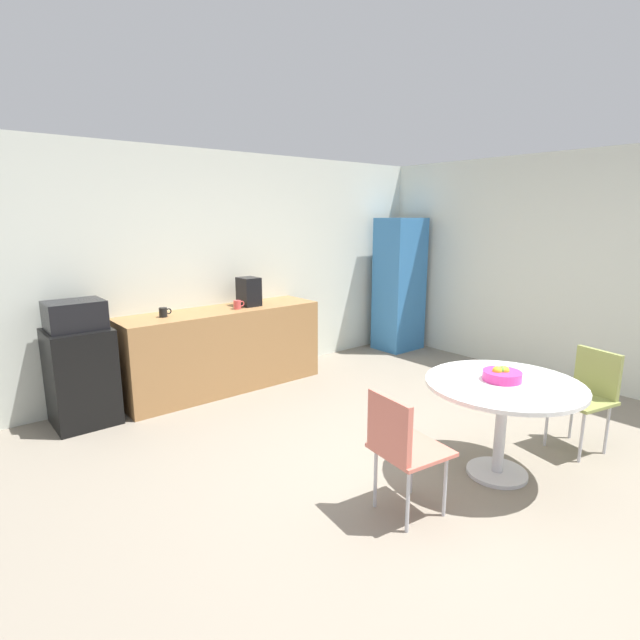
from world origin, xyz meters
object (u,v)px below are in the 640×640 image
Objects in this scene: chair_olive at (588,388)px; coffee_maker at (249,292)px; chair_coral at (400,441)px; mug_white at (163,312)px; mini_fridge at (82,377)px; round_table at (503,400)px; locker_cabinet at (399,285)px; microwave at (75,315)px; fruit_bowl at (502,375)px; mug_green at (238,305)px.

coffee_maker reaches higher than chair_olive.
chair_coral is 6.43× the size of mug_white.
mini_fridge is 0.96m from mug_white.
round_table is 3.48× the size of coffee_maker.
locker_cabinet is 5.83× the size of coffee_maker.
mug_white is (-2.25, 3.19, 0.43)m from chair_olive.
mug_white is 0.40× the size of coffee_maker.
chair_coral is (-3.08, -2.74, -0.41)m from locker_cabinet.
microwave is 3.67m from round_table.
coffee_maker is (-0.33, 2.94, 0.29)m from fruit_bowl.
microwave reaches higher than mug_white.
round_table is 8.64× the size of mug_white.
chair_coral is 6.43× the size of mug_green.
mini_fridge is at bearing 180.00° from coffee_maker.
round_table is at bearing -54.55° from microwave.
round_table is (2.12, -2.97, -0.43)m from microwave.
mug_green is at bearing 115.30° from chair_olive.
mug_white is 0.80m from mug_green.
microwave is at bearing 178.65° from locker_cabinet.
mini_fridge is 0.80× the size of round_table.
mug_green reaches higher than mini_fridge.
round_table is 8.64× the size of mug_green.
microwave reaches higher than fruit_bowl.
locker_cabinet reaches higher than mini_fridge.
mug_green reaches higher than fruit_bowl.
mug_white is (-0.33, 2.85, 0.43)m from chair_coral.
microwave is at bearing 125.45° from round_table.
chair_coral is at bearing -67.97° from microwave.
fruit_bowl is at bearing -83.62° from coffee_maker.
mug_green is at bearing -3.32° from mini_fridge.
mini_fridge is 1.91m from coffee_maker.
locker_cabinet is at bearing -0.15° from mug_green.
locker_cabinet is 3.32m from chair_olive.
mug_green is (-0.53, 2.84, 0.18)m from fruit_bowl.
microwave is 0.58× the size of chair_olive.
mug_green is (-1.46, 3.09, 0.43)m from chair_olive.
chair_olive is 1.00× the size of chair_coral.
mug_white is 1.00× the size of mug_green.
round_table is (2.12, -2.97, 0.15)m from mini_fridge.
mug_green is 0.25m from coffee_maker.
chair_olive is at bearing -68.45° from coffee_maker.
mug_green reaches higher than chair_coral.
chair_coral is 2.82m from mug_green.
mini_fridge is 6.95× the size of mug_white.
mini_fridge reaches higher than round_table.
locker_cabinet is 14.45× the size of mug_white.
mini_fridge reaches higher than chair_coral.
chair_coral is at bearing -99.43° from mug_green.
microwave is at bearing 176.68° from mug_green.
round_table is 0.98m from chair_coral.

